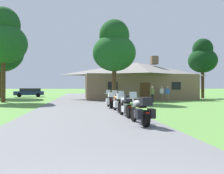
# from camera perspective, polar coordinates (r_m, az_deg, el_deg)

# --- Properties ---
(ground_plane) EXTENTS (500.00, 500.00, 0.00)m
(ground_plane) POSITION_cam_1_polar(r_m,az_deg,el_deg) (21.95, -7.21, -4.14)
(ground_plane) COLOR #56893D
(asphalt_driveway) EXTENTS (6.40, 80.00, 0.06)m
(asphalt_driveway) POSITION_cam_1_polar(r_m,az_deg,el_deg) (19.95, -7.17, -4.46)
(asphalt_driveway) COLOR slate
(asphalt_driveway) RESTS_ON ground
(motorcycle_silver_nearest_to_camera) EXTENTS (0.83, 2.08, 1.30)m
(motorcycle_silver_nearest_to_camera) POSITION_cam_1_polar(r_m,az_deg,el_deg) (9.57, 6.98, -5.73)
(motorcycle_silver_nearest_to_camera) COLOR black
(motorcycle_silver_nearest_to_camera) RESTS_ON asphalt_driveway
(motorcycle_silver_second_in_row) EXTENTS (0.66, 2.08, 1.30)m
(motorcycle_silver_second_in_row) POSITION_cam_1_polar(r_m,az_deg,el_deg) (12.18, 3.28, -4.47)
(motorcycle_silver_second_in_row) COLOR black
(motorcycle_silver_second_in_row) RESTS_ON asphalt_driveway
(motorcycle_orange_third_in_row) EXTENTS (0.81, 2.08, 1.30)m
(motorcycle_orange_third_in_row) POSITION_cam_1_polar(r_m,az_deg,el_deg) (14.68, 1.50, -3.77)
(motorcycle_orange_third_in_row) COLOR black
(motorcycle_orange_third_in_row) RESTS_ON asphalt_driveway
(motorcycle_green_farthest_in_row) EXTENTS (0.73, 2.08, 1.30)m
(motorcycle_green_farthest_in_row) POSITION_cam_1_polar(r_m,az_deg,el_deg) (17.55, -0.44, -3.17)
(motorcycle_green_farthest_in_row) COLOR black
(motorcycle_green_farthest_in_row) RESTS_ON asphalt_driveway
(stone_lodge) EXTENTS (14.25, 8.79, 5.74)m
(stone_lodge) POSITION_cam_1_polar(r_m,az_deg,el_deg) (31.89, 5.90, 1.59)
(stone_lodge) COLOR brown
(stone_lodge) RESTS_ON ground
(bystander_white_shirt_near_lodge) EXTENTS (0.51, 0.35, 1.67)m
(bystander_white_shirt_near_lodge) POSITION_cam_1_polar(r_m,az_deg,el_deg) (27.62, 11.74, -1.38)
(bystander_white_shirt_near_lodge) COLOR #75664C
(bystander_white_shirt_near_lodge) RESTS_ON ground
(bystander_blue_shirt_beside_signpost) EXTENTS (0.55, 0.26, 1.67)m
(bystander_blue_shirt_beside_signpost) POSITION_cam_1_polar(r_m,az_deg,el_deg) (26.28, 13.04, -1.44)
(bystander_blue_shirt_beside_signpost) COLOR #75664C
(bystander_blue_shirt_beside_signpost) RESTS_ON ground
(bystander_olive_shirt_by_tree) EXTENTS (0.48, 0.38, 1.67)m
(bystander_olive_shirt_by_tree) POSITION_cam_1_polar(r_m,az_deg,el_deg) (24.50, 9.60, -1.54)
(bystander_olive_shirt_by_tree) COLOR black
(bystander_olive_shirt_by_tree) RESTS_ON ground
(tree_left_near) EXTENTS (4.87, 4.87, 9.91)m
(tree_left_near) POSITION_cam_1_polar(r_m,az_deg,el_deg) (27.74, -24.48, 10.61)
(tree_left_near) COLOR #422D19
(tree_left_near) RESTS_ON ground
(tree_right_of_lodge) EXTENTS (4.11, 4.11, 8.62)m
(tree_right_of_lodge) POSITION_cam_1_polar(r_m,az_deg,el_deg) (37.20, 20.79, 6.61)
(tree_right_of_lodge) COLOR #422D19
(tree_right_of_lodge) RESTS_ON ground
(tree_by_lodge_front) EXTENTS (4.35, 4.35, 8.39)m
(tree_by_lodge_front) POSITION_cam_1_polar(r_m,az_deg,el_deg) (24.40, 0.54, 9.28)
(tree_by_lodge_front) COLOR #422D19
(tree_by_lodge_front) RESTS_ON ground
(parked_navy_suv_far_left) EXTENTS (4.89, 2.82, 1.40)m
(parked_navy_suv_far_left) POSITION_cam_1_polar(r_m,az_deg,el_deg) (41.07, -19.13, -1.17)
(parked_navy_suv_far_left) COLOR navy
(parked_navy_suv_far_left) RESTS_ON ground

